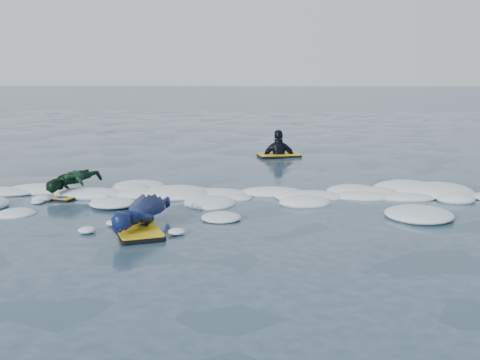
% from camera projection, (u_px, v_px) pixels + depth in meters
% --- Properties ---
extents(ground, '(120.00, 120.00, 0.00)m').
position_uv_depth(ground, '(214.00, 218.00, 8.69)').
color(ground, '#1A363F').
rests_on(ground, ground).
extents(foam_band, '(12.00, 3.10, 0.30)m').
position_uv_depth(foam_band, '(219.00, 202.00, 9.71)').
color(foam_band, white).
rests_on(foam_band, ground).
extents(prone_woman_unit, '(0.90, 1.63, 0.40)m').
position_uv_depth(prone_woman_unit, '(140.00, 214.00, 8.08)').
color(prone_woman_unit, black).
rests_on(prone_woman_unit, ground).
extents(prone_child_unit, '(0.97, 1.21, 0.42)m').
position_uv_depth(prone_child_unit, '(74.00, 183.00, 10.19)').
color(prone_child_unit, black).
rests_on(prone_child_unit, ground).
extents(waiting_rider_unit, '(1.11, 0.76, 1.51)m').
position_uv_depth(waiting_rider_unit, '(279.00, 160.00, 14.59)').
color(waiting_rider_unit, black).
rests_on(waiting_rider_unit, ground).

